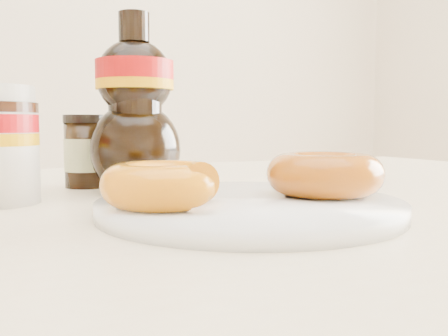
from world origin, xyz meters
name	(u,v)px	position (x,y,z in m)	size (l,w,h in m)	color
dining_table	(160,291)	(0.00, 0.10, 0.67)	(1.40, 0.90, 0.75)	beige
plate	(250,206)	(0.05, 0.02, 0.76)	(0.26, 0.26, 0.01)	white
donut_bitten	(163,184)	(-0.02, 0.02, 0.78)	(0.10, 0.10, 0.03)	orange
donut_whole	(325,174)	(0.13, 0.02, 0.78)	(0.10, 0.10, 0.04)	#8D4309
syrup_bottle	(135,104)	(0.01, 0.20, 0.85)	(0.10, 0.09, 0.20)	black
dark_jar	(87,152)	(-0.04, 0.27, 0.79)	(0.05, 0.05, 0.09)	black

